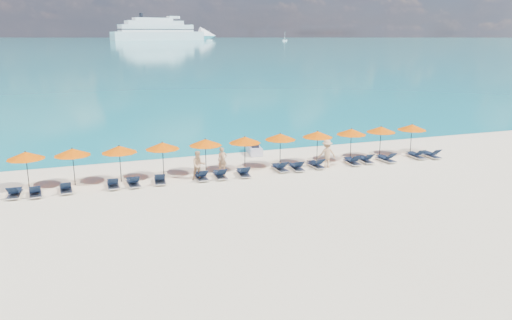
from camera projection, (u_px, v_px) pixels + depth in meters
name	position (u px, v px, depth m)	size (l,w,h in m)	color
ground	(274.00, 193.00, 27.98)	(1400.00, 1400.00, 0.00)	beige
sea	(83.00, 40.00, 630.95)	(1600.00, 1300.00, 0.01)	#1FA9B2
cruise_ship	(168.00, 32.00, 625.14)	(139.99, 52.63, 38.58)	white
sailboat_near	(209.00, 40.00, 563.15)	(6.59, 2.20, 12.07)	white
sailboat_far	(285.00, 40.00, 564.72)	(5.43, 1.81, 9.96)	white
jetski	(254.00, 149.00, 37.08)	(1.25, 2.50, 0.85)	silver
beachgoer_a	(222.00, 160.00, 31.92)	(0.61, 0.40, 1.66)	tan
beachgoer_b	(199.00, 165.00, 30.39)	(0.87, 0.50, 1.79)	tan
beachgoer_c	(327.00, 154.00, 33.08)	(1.22, 0.57, 1.90)	tan
umbrella_0	(26.00, 155.00, 28.14)	(2.10, 2.10, 2.28)	black
umbrella_1	(72.00, 152.00, 28.94)	(2.10, 2.10, 2.28)	black
umbrella_2	(119.00, 149.00, 29.64)	(2.10, 2.10, 2.28)	black
umbrella_3	(162.00, 146.00, 30.54)	(2.10, 2.10, 2.28)	black
umbrella_4	(205.00, 142.00, 31.51)	(2.10, 2.10, 2.28)	black
umbrella_5	(245.00, 140.00, 32.24)	(2.10, 2.10, 2.28)	black
umbrella_6	(280.00, 137.00, 33.23)	(2.10, 2.10, 2.28)	black
umbrella_7	(318.00, 134.00, 34.01)	(2.10, 2.10, 2.28)	black
umbrella_8	(351.00, 132.00, 34.89)	(2.10, 2.10, 2.28)	black
umbrella_9	(381.00, 129.00, 35.73)	(2.10, 2.10, 2.28)	black
umbrella_10	(412.00, 127.00, 36.55)	(2.10, 2.10, 2.28)	black
lounger_0	(15.00, 193.00, 27.29)	(0.72, 1.73, 0.66)	silver
lounger_1	(35.00, 192.00, 27.45)	(0.78, 1.75, 0.66)	silver
lounger_2	(66.00, 188.00, 28.13)	(0.73, 1.74, 0.66)	silver
lounger_3	(113.00, 184.00, 28.92)	(0.62, 1.70, 0.66)	silver
lounger_4	(133.00, 182.00, 29.24)	(0.74, 1.74, 0.66)	silver
lounger_5	(160.00, 179.00, 29.80)	(0.77, 1.75, 0.66)	silver
lounger_6	(201.00, 176.00, 30.50)	(0.65, 1.71, 0.66)	silver
lounger_7	(220.00, 174.00, 30.83)	(0.71, 1.73, 0.66)	silver
lounger_8	(243.00, 172.00, 31.28)	(0.76, 1.74, 0.66)	silver
lounger_9	(280.00, 167.00, 32.45)	(0.65, 1.71, 0.66)	silver
lounger_10	(297.00, 167.00, 32.63)	(0.76, 1.75, 0.66)	silver
lounger_11	(316.00, 164.00, 33.21)	(0.70, 1.73, 0.66)	silver
lounger_12	(352.00, 161.00, 34.03)	(0.77, 1.75, 0.66)	silver
lounger_13	(365.00, 159.00, 34.52)	(0.75, 1.74, 0.66)	silver
lounger_14	(386.00, 158.00, 34.76)	(0.73, 1.74, 0.66)	silver
lounger_15	(416.00, 155.00, 35.75)	(0.67, 1.72, 0.66)	silver
lounger_16	(431.00, 155.00, 35.86)	(0.68, 1.72, 0.66)	silver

